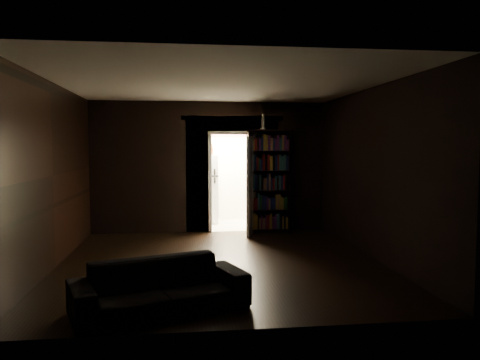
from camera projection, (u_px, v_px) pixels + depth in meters
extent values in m
plane|color=black|center=(220.00, 263.00, 7.40)|extent=(5.50, 5.50, 0.00)
cube|color=black|center=(151.00, 167.00, 9.92)|extent=(2.55, 0.10, 2.80)
cube|color=black|center=(287.00, 167.00, 10.29)|extent=(1.55, 0.10, 2.80)
cube|color=black|center=(232.00, 118.00, 10.06)|extent=(0.90, 0.10, 0.70)
cube|color=black|center=(53.00, 176.00, 7.00)|extent=(0.02, 5.50, 2.80)
cube|color=black|center=(372.00, 173.00, 7.61)|extent=(0.02, 5.50, 2.80)
cube|color=black|center=(242.00, 191.00, 4.58)|extent=(5.00, 0.02, 2.80)
cube|color=beige|center=(219.00, 84.00, 7.20)|extent=(5.00, 5.50, 0.02)
cube|color=white|center=(232.00, 183.00, 10.10)|extent=(1.04, 0.06, 2.17)
cube|color=#B1AB9A|center=(228.00, 226.00, 11.08)|extent=(2.20, 1.80, 0.10)
cube|color=#ECE7CC|center=(225.00, 172.00, 11.83)|extent=(2.20, 0.10, 2.40)
cube|color=#ECE7CC|center=(183.00, 174.00, 10.86)|extent=(0.10, 1.60, 2.40)
cube|color=#ECE7CC|center=(272.00, 174.00, 11.12)|extent=(0.10, 1.60, 2.40)
cube|color=#ECE7CC|center=(228.00, 120.00, 10.90)|extent=(2.20, 1.80, 0.10)
cube|color=#C46A6C|center=(225.00, 132.00, 11.70)|extent=(2.00, 0.04, 0.26)
imported|color=black|center=(160.00, 278.00, 5.20)|extent=(2.09, 1.42, 0.74)
cube|color=black|center=(268.00, 181.00, 10.04)|extent=(0.95, 0.67, 2.20)
cube|color=white|center=(202.00, 189.00, 11.32)|extent=(0.77, 0.72, 1.65)
cube|color=white|center=(251.00, 186.00, 9.73)|extent=(0.30, 0.83, 2.05)
cube|color=white|center=(263.00, 122.00, 9.92)|extent=(0.15, 0.15, 0.33)
cube|color=black|center=(202.00, 149.00, 11.23)|extent=(0.64, 0.12, 0.26)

